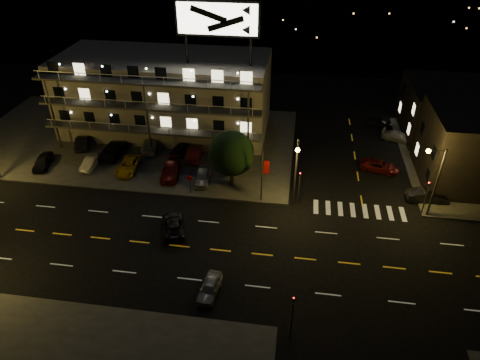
# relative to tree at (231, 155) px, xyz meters

# --- Properties ---
(ground) EXTENTS (140.00, 140.00, 0.00)m
(ground) POSITION_rel_tree_xyz_m (-1.29, -10.96, -4.10)
(ground) COLOR black
(ground) RESTS_ON ground
(curb_nw) EXTENTS (44.00, 24.00, 0.15)m
(curb_nw) POSITION_rel_tree_xyz_m (-15.29, 9.04, -4.03)
(curb_nw) COLOR #333330
(curb_nw) RESTS_ON ground
(curb_ne) EXTENTS (16.00, 24.00, 0.15)m
(curb_ne) POSITION_rel_tree_xyz_m (28.71, 9.04, -4.03)
(curb_ne) COLOR #333330
(curb_ne) RESTS_ON ground
(motel) EXTENTS (28.00, 13.80, 18.10)m
(motel) POSITION_rel_tree_xyz_m (-11.24, 12.92, 1.24)
(motel) COLOR gray
(motel) RESTS_ON ground
(side_bldg_back) EXTENTS (14.06, 12.00, 7.00)m
(side_bldg_back) POSITION_rel_tree_xyz_m (28.70, 17.04, -0.60)
(side_bldg_back) COLOR black
(side_bldg_back) RESTS_ON ground
(streetlight_nc) EXTENTS (0.44, 1.92, 8.00)m
(streetlight_nc) POSITION_rel_tree_xyz_m (7.21, -3.02, 0.86)
(streetlight_nc) COLOR #2D2D30
(streetlight_nc) RESTS_ON ground
(streetlight_ne) EXTENTS (1.92, 0.44, 8.00)m
(streetlight_ne) POSITION_rel_tree_xyz_m (20.84, -2.66, 0.86)
(streetlight_ne) COLOR #2D2D30
(streetlight_ne) RESTS_ON ground
(signal_nw) EXTENTS (0.20, 0.27, 4.60)m
(signal_nw) POSITION_rel_tree_xyz_m (7.71, -2.46, -1.53)
(signal_nw) COLOR #2D2D30
(signal_nw) RESTS_ON ground
(signal_sw) EXTENTS (0.20, 0.27, 4.60)m
(signal_sw) POSITION_rel_tree_xyz_m (7.71, -19.46, -1.53)
(signal_sw) COLOR #2D2D30
(signal_sw) RESTS_ON ground
(signal_ne) EXTENTS (0.27, 0.20, 4.60)m
(signal_ne) POSITION_rel_tree_xyz_m (20.71, -2.46, -1.53)
(signal_ne) COLOR #2D2D30
(signal_ne) RESTS_ON ground
(banner_north) EXTENTS (0.83, 0.16, 6.40)m
(banner_north) POSITION_rel_tree_xyz_m (3.79, -2.56, -0.67)
(banner_north) COLOR #2D2D30
(banner_north) RESTS_ON ground
(stop_sign) EXTENTS (0.91, 0.11, 2.61)m
(stop_sign) POSITION_rel_tree_xyz_m (-4.29, -2.39, -2.39)
(stop_sign) COLOR #2D2D30
(stop_sign) RESTS_ON ground
(tree) EXTENTS (5.28, 5.09, 6.65)m
(tree) POSITION_rel_tree_xyz_m (0.00, 0.00, 0.00)
(tree) COLOR black
(tree) RESTS_ON curb_nw
(lot_car_0) EXTENTS (2.41, 4.37, 1.41)m
(lot_car_0) POSITION_rel_tree_xyz_m (-23.59, 0.53, -3.25)
(lot_car_0) COLOR black
(lot_car_0) RESTS_ON curb_nw
(lot_car_1) EXTENTS (1.44, 3.84, 1.25)m
(lot_car_1) POSITION_rel_tree_xyz_m (-17.71, 1.19, -3.33)
(lot_car_1) COLOR gray
(lot_car_1) RESTS_ON curb_nw
(lot_car_2) EXTENTS (2.40, 4.84, 1.32)m
(lot_car_2) POSITION_rel_tree_xyz_m (-12.83, 1.17, -3.29)
(lot_car_2) COLOR gold
(lot_car_2) RESTS_ON curb_nw
(lot_car_3) EXTENTS (2.59, 5.18, 1.45)m
(lot_car_3) POSITION_rel_tree_xyz_m (-7.45, 0.81, -3.23)
(lot_car_3) COLOR #63130E
(lot_car_3) RESTS_ON curb_nw
(lot_car_4) EXTENTS (1.95, 4.22, 1.40)m
(lot_car_4) POSITION_rel_tree_xyz_m (-3.42, 0.02, -3.25)
(lot_car_4) COLOR gray
(lot_car_4) RESTS_ON curb_nw
(lot_car_5) EXTENTS (2.85, 4.66, 1.45)m
(lot_car_5) POSITION_rel_tree_xyz_m (-20.99, 6.01, -3.23)
(lot_car_5) COLOR black
(lot_car_5) RESTS_ON curb_nw
(lot_car_6) EXTENTS (2.68, 5.46, 1.49)m
(lot_car_6) POSITION_rel_tree_xyz_m (-16.13, 4.43, -3.21)
(lot_car_6) COLOR black
(lot_car_6) RESTS_ON curb_nw
(lot_car_7) EXTENTS (2.97, 5.26, 1.44)m
(lot_car_7) POSITION_rel_tree_xyz_m (-11.92, 6.54, -3.23)
(lot_car_7) COLOR gray
(lot_car_7) RESTS_ON curb_nw
(lot_car_8) EXTENTS (3.06, 4.61, 1.46)m
(lot_car_8) POSITION_rel_tree_xyz_m (-7.36, 6.27, -3.22)
(lot_car_8) COLOR black
(lot_car_8) RESTS_ON curb_nw
(lot_car_9) EXTENTS (1.96, 4.73, 1.52)m
(lot_car_9) POSITION_rel_tree_xyz_m (-5.60, 5.18, -3.19)
(lot_car_9) COLOR #63130E
(lot_car_9) RESTS_ON curb_nw
(side_car_0) EXTENTS (4.44, 1.69, 1.45)m
(side_car_0) POSITION_rel_tree_xyz_m (21.66, -0.03, -3.38)
(side_car_0) COLOR black
(side_car_0) RESTS_ON ground
(side_car_1) EXTENTS (5.00, 3.25, 1.28)m
(side_car_1) POSITION_rel_tree_xyz_m (17.35, 5.78, -3.46)
(side_car_1) COLOR #63130E
(side_car_1) RESTS_ON ground
(side_car_2) EXTENTS (4.81, 3.24, 1.29)m
(side_car_2) POSITION_rel_tree_xyz_m (20.82, 13.89, -3.46)
(side_car_2) COLOR gray
(side_car_2) RESTS_ON ground
(side_car_3) EXTENTS (3.93, 2.53, 1.25)m
(side_car_3) POSITION_rel_tree_xyz_m (18.85, 18.08, -3.48)
(side_car_3) COLOR black
(side_car_3) RESTS_ON ground
(road_car_east) EXTENTS (1.84, 3.82, 1.26)m
(road_car_east) POSITION_rel_tree_xyz_m (0.78, -16.23, -3.47)
(road_car_east) COLOR gray
(road_car_east) RESTS_ON ground
(road_car_west) EXTENTS (3.47, 5.02, 1.28)m
(road_car_west) POSITION_rel_tree_xyz_m (-4.49, -8.70, -3.47)
(road_car_west) COLOR black
(road_car_west) RESTS_ON ground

